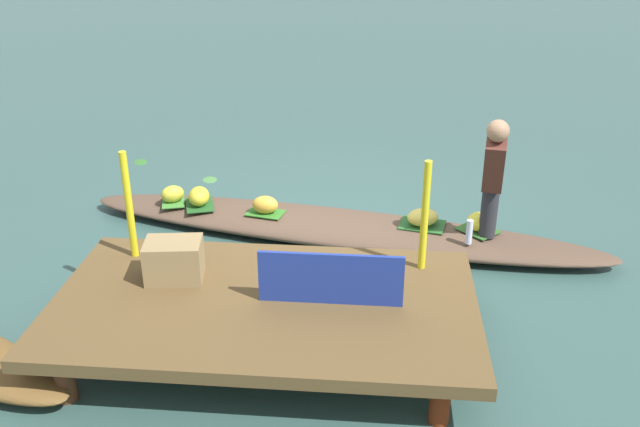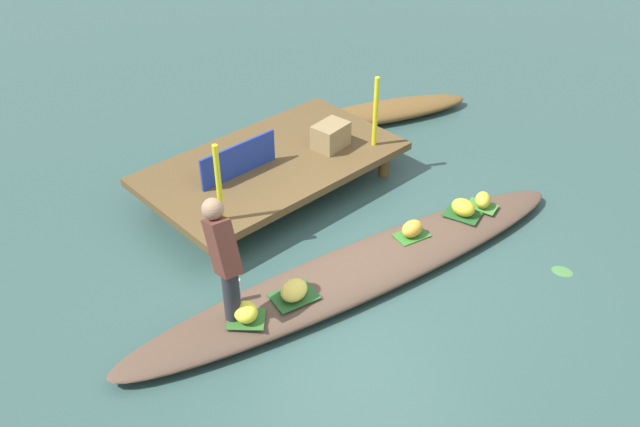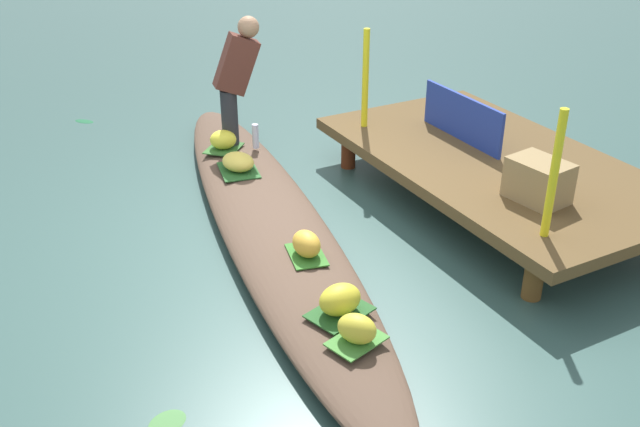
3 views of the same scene
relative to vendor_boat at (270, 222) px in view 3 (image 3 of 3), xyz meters
name	(u,v)px [view 3 (image 3 of 3)]	position (x,y,z in m)	size (l,w,h in m)	color
canal_water	(270,234)	(0.00, 0.00, -0.10)	(40.00, 40.00, 0.00)	#304F4A
dock_platform	(496,165)	(0.43, 1.96, 0.27)	(3.20, 1.80, 0.43)	brown
vendor_boat	(270,222)	(0.00, 0.00, 0.00)	(5.48, 0.84, 0.21)	brown
leaf_mat_0	(357,341)	(1.78, -0.25, 0.11)	(0.34, 0.23, 0.01)	#3F7F31
banana_bunch_0	(357,329)	(1.78, -0.25, 0.20)	(0.25, 0.18, 0.18)	gold
leaf_mat_1	(239,170)	(-0.85, 0.09, 0.11)	(0.44, 0.33, 0.01)	#255926
banana_bunch_1	(238,162)	(-0.85, 0.09, 0.19)	(0.31, 0.25, 0.17)	#EED151
leaf_mat_2	(307,255)	(0.75, -0.06, 0.11)	(0.37, 0.24, 0.01)	#327325
banana_bunch_2	(306,244)	(0.75, -0.06, 0.20)	(0.27, 0.19, 0.19)	gold
leaf_mat_3	(224,148)	(-1.39, 0.16, 0.11)	(0.35, 0.29, 0.01)	#2F6127
banana_bunch_3	(223,140)	(-1.39, 0.16, 0.20)	(0.25, 0.23, 0.18)	yellow
leaf_mat_4	(340,312)	(1.48, -0.20, 0.11)	(0.40, 0.28, 0.01)	#205020
banana_bunch_4	(340,299)	(1.48, -0.20, 0.21)	(0.28, 0.22, 0.20)	gold
vendor_person	(236,74)	(-1.44, 0.35, 0.80)	(0.26, 0.47, 1.23)	#28282D
water_bottle	(255,136)	(-1.27, 0.44, 0.22)	(0.06, 0.06, 0.24)	silver
market_banner	(462,118)	(-0.07, 1.96, 0.53)	(1.07, 0.03, 0.41)	navy
railing_post_west	(365,79)	(-0.77, 1.36, 0.79)	(0.06, 0.06, 0.93)	yellow
railing_post_east	(554,175)	(1.63, 1.36, 0.79)	(0.06, 0.06, 0.93)	yellow
produce_crate	(538,180)	(1.19, 1.70, 0.49)	(0.44, 0.32, 0.32)	olive
drifting_plant_0	(84,121)	(-3.36, -0.76, -0.10)	(0.24, 0.11, 0.01)	#185632
drifting_plant_1	(167,422)	(1.68, -1.42, -0.10)	(0.23, 0.18, 0.01)	#447B3F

